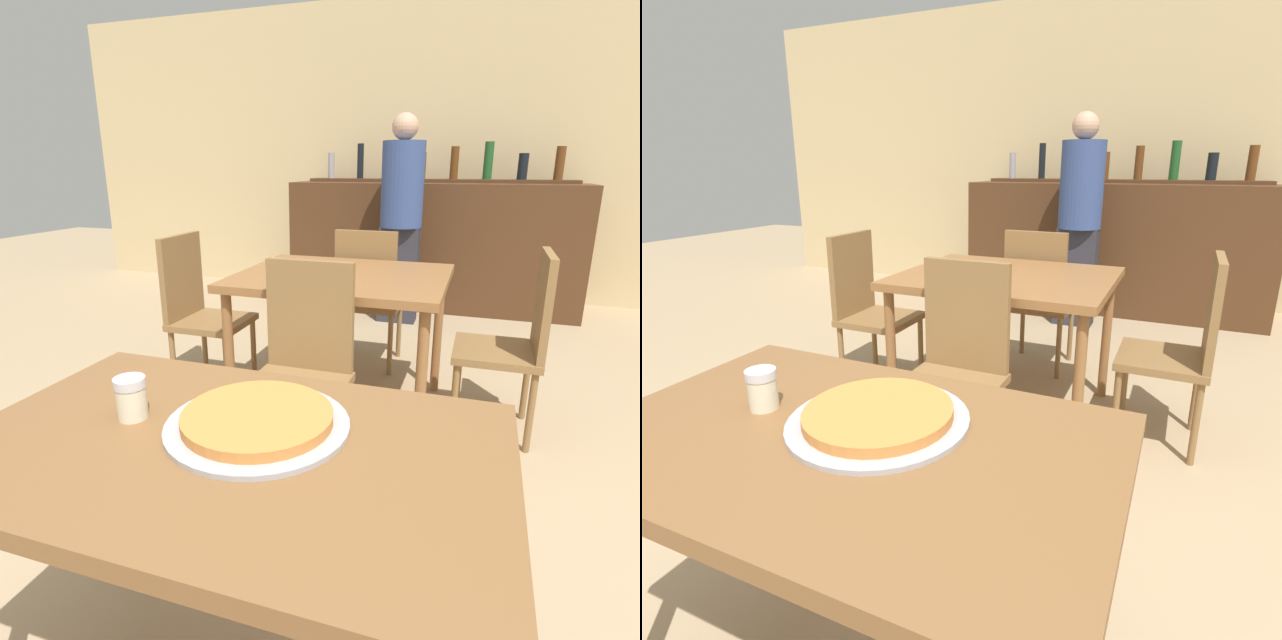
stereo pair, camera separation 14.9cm
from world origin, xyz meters
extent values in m
cube|color=#D1B784|center=(0.00, 4.42, 1.40)|extent=(8.00, 0.05, 2.80)
cube|color=brown|center=(0.00, 0.00, 0.72)|extent=(1.14, 0.70, 0.04)
cylinder|color=brown|center=(-0.51, 0.29, 0.35)|extent=(0.05, 0.05, 0.70)
cylinder|color=brown|center=(0.51, 0.29, 0.35)|extent=(0.05, 0.05, 0.70)
cube|color=brown|center=(-0.21, 1.61, 0.73)|extent=(1.05, 0.89, 0.04)
cylinder|color=brown|center=(-0.68, 1.23, 0.36)|extent=(0.05, 0.05, 0.71)
cylinder|color=brown|center=(0.26, 1.23, 0.36)|extent=(0.05, 0.05, 0.71)
cylinder|color=brown|center=(-0.68, 2.00, 0.36)|extent=(0.05, 0.05, 0.71)
cylinder|color=brown|center=(0.26, 2.00, 0.36)|extent=(0.05, 0.05, 0.71)
cube|color=#4C2D19|center=(0.00, 3.91, 0.57)|extent=(2.60, 0.56, 1.14)
cube|color=#4C2D19|center=(0.00, 4.05, 1.15)|extent=(2.39, 0.24, 0.03)
cylinder|color=#9999A3|center=(-1.02, 4.05, 1.28)|extent=(0.06, 0.06, 0.24)
cylinder|color=black|center=(-0.73, 4.05, 1.33)|extent=(0.06, 0.06, 0.32)
cylinder|color=#5B3314|center=(-0.44, 4.05, 1.28)|extent=(0.08, 0.08, 0.22)
cylinder|color=#5B3314|center=(-0.15, 4.05, 1.28)|extent=(0.08, 0.08, 0.24)
cylinder|color=#5B3314|center=(0.15, 4.05, 1.31)|extent=(0.07, 0.07, 0.28)
cylinder|color=#1E5123|center=(0.44, 4.05, 1.33)|extent=(0.08, 0.08, 0.32)
cylinder|color=black|center=(0.73, 4.05, 1.28)|extent=(0.08, 0.08, 0.22)
cylinder|color=#5B3314|center=(1.02, 4.05, 1.30)|extent=(0.08, 0.08, 0.27)
cube|color=olive|center=(-0.21, 0.92, 0.42)|extent=(0.40, 0.40, 0.04)
cube|color=olive|center=(-0.21, 1.10, 0.67)|extent=(0.38, 0.04, 0.48)
cylinder|color=olive|center=(-0.38, 0.75, 0.20)|extent=(0.03, 0.03, 0.40)
cylinder|color=olive|center=(-0.04, 0.75, 0.20)|extent=(0.03, 0.03, 0.40)
cylinder|color=olive|center=(-0.38, 1.09, 0.20)|extent=(0.03, 0.03, 0.40)
cylinder|color=olive|center=(-0.04, 1.09, 0.20)|extent=(0.03, 0.03, 0.40)
cube|color=olive|center=(-0.21, 2.31, 0.42)|extent=(0.40, 0.40, 0.04)
cube|color=olive|center=(-0.21, 2.12, 0.67)|extent=(0.38, 0.04, 0.48)
cylinder|color=olive|center=(-0.04, 2.48, 0.20)|extent=(0.03, 0.03, 0.40)
cylinder|color=olive|center=(-0.38, 2.48, 0.20)|extent=(0.03, 0.03, 0.40)
cylinder|color=olive|center=(-0.04, 2.14, 0.20)|extent=(0.03, 0.03, 0.40)
cylinder|color=olive|center=(-0.38, 2.14, 0.20)|extent=(0.03, 0.03, 0.40)
cube|color=olive|center=(-0.99, 1.61, 0.42)|extent=(0.40, 0.40, 0.04)
cube|color=olive|center=(-1.17, 1.61, 0.67)|extent=(0.04, 0.38, 0.48)
cylinder|color=olive|center=(-0.82, 1.44, 0.20)|extent=(0.03, 0.03, 0.40)
cylinder|color=olive|center=(-0.82, 1.78, 0.20)|extent=(0.03, 0.03, 0.40)
cylinder|color=olive|center=(-1.16, 1.44, 0.20)|extent=(0.03, 0.03, 0.40)
cylinder|color=olive|center=(-1.16, 1.78, 0.20)|extent=(0.03, 0.03, 0.40)
cube|color=olive|center=(0.57, 1.61, 0.42)|extent=(0.40, 0.40, 0.04)
cube|color=olive|center=(0.75, 1.61, 0.67)|extent=(0.04, 0.38, 0.48)
cylinder|color=olive|center=(0.40, 1.78, 0.20)|extent=(0.03, 0.03, 0.40)
cylinder|color=olive|center=(0.40, 1.44, 0.20)|extent=(0.03, 0.03, 0.40)
cylinder|color=olive|center=(0.74, 1.78, 0.20)|extent=(0.03, 0.03, 0.40)
cylinder|color=olive|center=(0.74, 1.44, 0.20)|extent=(0.03, 0.03, 0.40)
cylinder|color=#A3A3A8|center=(0.03, 0.07, 0.75)|extent=(0.40, 0.40, 0.01)
cylinder|color=#CC7A38|center=(0.03, 0.07, 0.76)|extent=(0.33, 0.33, 0.02)
cylinder|color=beige|center=(-0.25, 0.02, 0.78)|extent=(0.07, 0.07, 0.08)
cylinder|color=silver|center=(-0.25, 0.02, 0.83)|extent=(0.07, 0.07, 0.02)
cube|color=#2D2D38|center=(-0.20, 3.33, 0.40)|extent=(0.32, 0.18, 0.80)
cylinder|color=#33477F|center=(-0.20, 3.33, 1.14)|extent=(0.34, 0.34, 0.67)
sphere|color=tan|center=(-0.20, 3.33, 1.57)|extent=(0.21, 0.21, 0.21)
camera|label=1|loc=(0.46, -0.81, 1.28)|focal=28.00mm
camera|label=2|loc=(0.60, -0.75, 1.28)|focal=28.00mm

